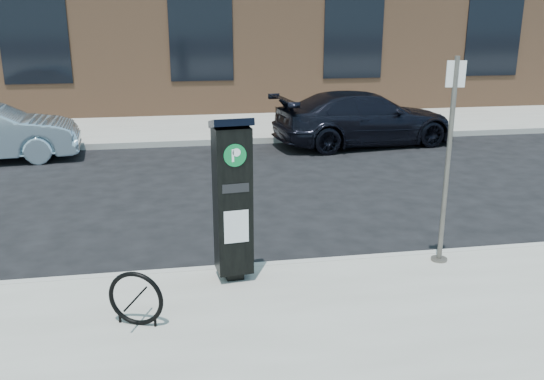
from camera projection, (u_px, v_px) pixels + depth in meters
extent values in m
plane|color=black|center=(258.00, 274.00, 7.58)|extent=(120.00, 120.00, 0.00)
cube|color=gray|center=(200.00, 108.00, 20.76)|extent=(60.00, 12.00, 0.15)
cube|color=#9E9B93|center=(258.00, 270.00, 7.54)|extent=(60.00, 0.12, 0.16)
cube|color=#9E9B93|center=(213.00, 142.00, 15.12)|extent=(60.00, 0.12, 0.16)
cube|color=black|center=(33.00, 25.00, 17.18)|extent=(2.00, 0.06, 3.50)
cube|color=black|center=(201.00, 24.00, 18.00)|extent=(2.00, 0.06, 3.50)
cube|color=black|center=(354.00, 24.00, 18.82)|extent=(2.00, 0.06, 3.50)
cube|color=black|center=(495.00, 24.00, 19.64)|extent=(2.00, 0.06, 3.50)
cube|color=black|center=(234.00, 273.00, 7.14)|extent=(0.23, 0.23, 0.11)
cube|color=black|center=(233.00, 201.00, 6.86)|extent=(0.46, 0.41, 1.79)
cube|color=black|center=(231.00, 123.00, 6.59)|extent=(0.50, 0.46, 0.17)
cylinder|color=#08602B|center=(235.00, 155.00, 6.51)|extent=(0.26, 0.04, 0.26)
cube|color=white|center=(235.00, 155.00, 6.51)|extent=(0.10, 0.02, 0.15)
cube|color=silver|center=(236.00, 227.00, 6.76)|extent=(0.29, 0.04, 0.40)
cube|color=black|center=(236.00, 188.00, 6.63)|extent=(0.31, 0.04, 0.11)
cylinder|color=#514E48|center=(439.00, 259.00, 7.64)|extent=(0.21, 0.21, 0.03)
cylinder|color=#514E48|center=(448.00, 163.00, 7.26)|extent=(0.06, 0.06, 2.65)
cube|color=silver|center=(456.00, 74.00, 6.94)|extent=(0.23, 0.06, 0.32)
torus|color=black|center=(136.00, 299.00, 5.98)|extent=(0.58, 0.27, 0.61)
cylinder|color=black|center=(120.00, 317.00, 6.09)|extent=(0.03, 0.03, 0.12)
cylinder|color=black|center=(155.00, 321.00, 6.01)|extent=(0.03, 0.03, 0.12)
imported|color=black|center=(364.00, 118.00, 15.00)|extent=(5.00, 2.51, 1.39)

